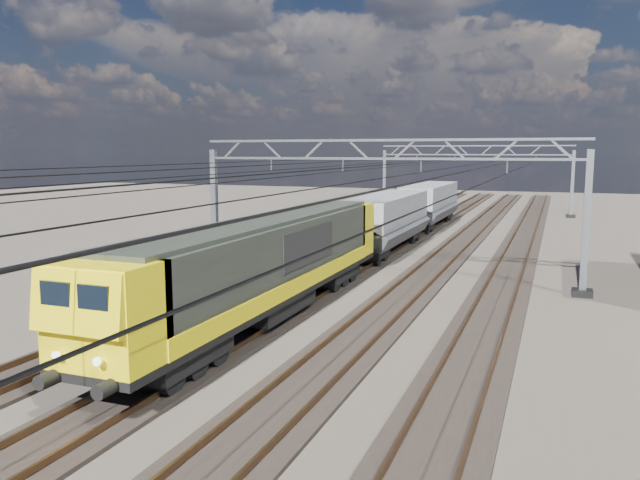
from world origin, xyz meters
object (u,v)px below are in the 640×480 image
(catenary_gantry_far, at_px, (474,177))
(hopper_wagon_lead, at_px, (387,218))
(locomotive, at_px, (267,262))
(hopper_wagon_mid, at_px, (430,202))
(catenary_gantry_mid, at_px, (381,204))

(catenary_gantry_far, height_order, hopper_wagon_lead, catenary_gantry_far)
(locomotive, relative_size, hopper_wagon_mid, 1.62)
(catenary_gantry_mid, bearing_deg, locomotive, -102.71)
(hopper_wagon_lead, bearing_deg, catenary_gantry_mid, -77.23)
(locomotive, distance_m, hopper_wagon_mid, 31.90)
(catenary_gantry_far, bearing_deg, hopper_wagon_mid, -98.77)
(locomotive, xyz_separation_m, hopper_wagon_mid, (-0.00, 31.90, -0.09))
(hopper_wagon_lead, bearing_deg, locomotive, -90.00)
(hopper_wagon_lead, distance_m, hopper_wagon_mid, 14.20)
(catenary_gantry_mid, bearing_deg, hopper_wagon_lead, 102.77)
(catenary_gantry_far, distance_m, hopper_wagon_mid, 13.23)
(locomotive, bearing_deg, catenary_gantry_mid, 77.29)
(catenary_gantry_mid, xyz_separation_m, catenary_gantry_far, (0.00, 36.00, 0.00))
(catenary_gantry_far, xyz_separation_m, hopper_wagon_mid, (-2.00, -12.97, -1.67))
(hopper_wagon_lead, bearing_deg, catenary_gantry_far, 85.79)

